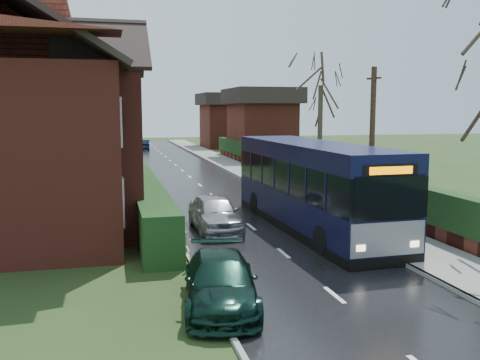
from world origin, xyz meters
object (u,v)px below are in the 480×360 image
object	(u,v)px
brick_house	(19,115)
bus	(312,187)
telegraph_pole	(372,146)
car_green	(220,282)
car_silver	(215,213)
bus_stop_sign	(308,170)

from	to	relation	value
brick_house	bus	bearing A→B (deg)	-18.40
telegraph_pole	car_green	bearing A→B (deg)	-147.50
car_silver	bus_stop_sign	world-z (taller)	bus_stop_sign
brick_house	telegraph_pole	bearing A→B (deg)	-13.88
telegraph_pole	bus_stop_sign	bearing A→B (deg)	108.56
bus	car_silver	world-z (taller)	bus
bus	bus_stop_sign	world-z (taller)	bus
car_green	bus_stop_sign	distance (m)	11.96
brick_house	bus_stop_sign	xyz separation A→B (m)	(11.93, -0.58, -2.45)
bus	telegraph_pole	size ratio (longest dim) A/B	1.77
car_green	telegraph_pole	size ratio (longest dim) A/B	0.65
brick_house	bus	world-z (taller)	brick_house
car_green	telegraph_pole	world-z (taller)	telegraph_pole
bus	telegraph_pole	distance (m)	3.02
bus	car_green	bearing A→B (deg)	-127.54
brick_house	bus_stop_sign	distance (m)	12.20
car_green	telegraph_pole	bearing A→B (deg)	52.88
bus	telegraph_pole	bearing A→B (deg)	4.49
car_silver	telegraph_pole	bearing A→B (deg)	-3.55
car_green	bus_stop_sign	xyz separation A→B (m)	(6.10, 10.20, 1.34)
car_silver	telegraph_pole	world-z (taller)	telegraph_pole
bus_stop_sign	telegraph_pole	distance (m)	3.43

